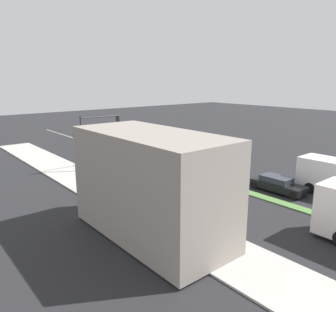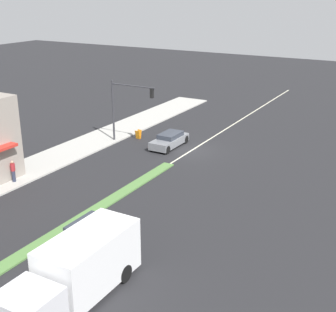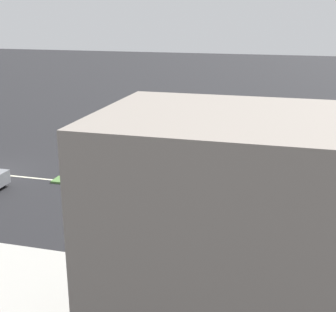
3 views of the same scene
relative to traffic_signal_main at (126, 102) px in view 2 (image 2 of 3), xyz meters
name	(u,v)px [view 2 (image 2 of 3)]	position (x,y,z in m)	size (l,w,h in m)	color
ground_plane	(47,240)	(-6.12, 16.89, -3.90)	(160.00, 160.00, 0.00)	#232326
lane_marking_center	(191,150)	(-6.12, -1.11, -3.90)	(0.16, 60.00, 0.01)	beige
traffic_signal_main	(126,102)	(0.00, 0.00, 0.00)	(4.59, 0.34, 5.60)	#333338
pedestrian	(13,171)	(1.85, 11.86, -2.93)	(0.34, 0.34, 1.62)	#282D42
warning_aframe_sign	(138,134)	(-0.17, -1.67, -3.47)	(0.45, 0.53, 0.84)	orange
delivery_truck	(77,271)	(-11.12, 20.08, -2.43)	(2.44, 7.50, 2.87)	silver
suv_grey	(169,140)	(-3.92, -1.04, -3.27)	(1.78, 4.35, 1.26)	slate
suv_black	(87,234)	(-8.32, 16.01, -3.28)	(1.75, 4.47, 1.29)	black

